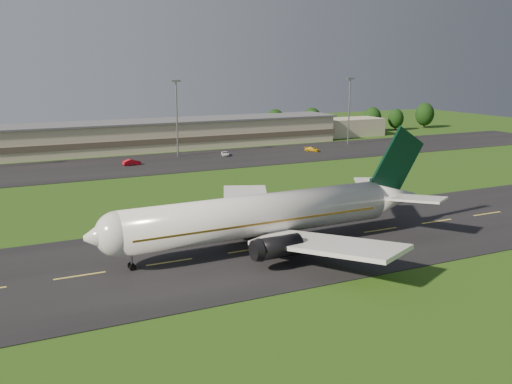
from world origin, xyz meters
name	(u,v)px	position (x,y,z in m)	size (l,w,h in m)	color
ground	(318,240)	(0.00, 0.00, 0.00)	(360.00, 360.00, 0.00)	#1C4411
taxiway	(318,240)	(0.00, 0.00, 0.05)	(220.00, 30.00, 0.10)	black
apron	(169,162)	(0.00, 72.00, 0.05)	(260.00, 30.00, 0.10)	black
airliner	(265,215)	(-8.53, 0.02, 4.66)	(51.28, 42.17, 15.57)	white
terminal	(165,135)	(6.40, 96.18, 3.99)	(145.00, 16.00, 8.40)	#BEB191
light_mast_centre	(177,109)	(5.00, 80.00, 12.74)	(2.40, 1.20, 20.35)	gray
light_mast_east	(349,103)	(60.00, 80.00, 12.74)	(2.40, 1.20, 20.35)	gray
tree_line	(254,124)	(39.64, 105.50, 4.85)	(197.20, 8.93, 9.72)	black
service_vehicle_b	(132,162)	(-9.57, 71.66, 0.83)	(1.55, 4.44, 1.46)	#A70B16
service_vehicle_c	(225,154)	(16.87, 75.34, 0.69)	(1.95, 4.23, 1.18)	silver
service_vehicle_d	(312,149)	(42.24, 72.02, 0.72)	(1.72, 4.24, 1.23)	gold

